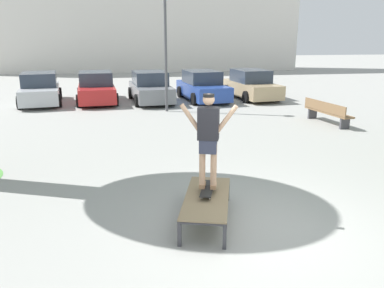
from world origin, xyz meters
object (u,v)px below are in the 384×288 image
at_px(skateboard, 208,189).
at_px(skater, 208,135).
at_px(car_blue, 202,87).
at_px(car_grey, 150,88).
at_px(park_bench, 327,112).
at_px(car_silver, 40,89).
at_px(light_post, 165,20).
at_px(skate_box, 207,199).
at_px(car_red, 96,88).
at_px(car_tan, 251,85).

relative_size(skateboard, skater, 0.49).
bearing_deg(car_blue, car_grey, 179.58).
distance_m(car_blue, park_bench, 7.15).
relative_size(skater, park_bench, 0.69).
height_order(car_silver, light_post, light_post).
xyz_separation_m(car_silver, car_grey, (5.33, -0.35, 0.00)).
distance_m(skate_box, light_post, 11.04).
xyz_separation_m(skater, car_silver, (-5.43, 13.41, -0.84)).
height_order(skater, light_post, light_post).
height_order(skate_box, skateboard, skateboard).
relative_size(skate_box, car_silver, 0.46).
xyz_separation_m(car_red, park_bench, (8.83, -6.59, -0.24)).
height_order(car_tan, park_bench, car_tan).
bearing_deg(car_tan, skate_box, -111.58).
distance_m(skate_box, skater, 1.13).
bearing_deg(skate_box, skateboard, 73.16).
xyz_separation_m(skater, light_post, (0.42, 10.34, 2.29)).
bearing_deg(car_silver, car_red, -0.34).
distance_m(skate_box, skateboard, 0.20).
bearing_deg(car_grey, skater, -89.59).
height_order(skate_box, light_post, light_post).
height_order(skater, car_tan, skater).
bearing_deg(car_blue, park_bench, -60.66).
xyz_separation_m(car_tan, light_post, (-4.82, -2.87, 3.13)).
xyz_separation_m(car_blue, car_tan, (2.67, 0.17, 0.00)).
relative_size(skate_box, car_grey, 0.47).
relative_size(skate_box, car_blue, 0.47).
relative_size(car_grey, car_blue, 0.99).
bearing_deg(car_red, light_post, -43.83).
height_order(car_silver, car_tan, same).
bearing_deg(light_post, car_blue, 51.40).
bearing_deg(car_red, car_blue, -3.80).
bearing_deg(light_post, car_silver, 152.32).
height_order(skateboard, car_red, car_red).
bearing_deg(car_grey, car_blue, -0.42).
distance_m(skater, park_bench, 9.19).
distance_m(skater, car_tan, 14.23).
relative_size(car_blue, park_bench, 1.79).
bearing_deg(skater, car_blue, 78.84).
bearing_deg(skateboard, car_blue, 78.84).
bearing_deg(skate_box, car_grey, 90.21).
height_order(car_red, car_tan, same).
bearing_deg(skateboard, car_tan, 68.37).
bearing_deg(car_silver, car_tan, -1.07).
bearing_deg(car_silver, skate_box, -68.34).
relative_size(car_red, park_bench, 1.77).
distance_m(skater, car_grey, 13.08).
bearing_deg(skater, skateboard, -108.75).
xyz_separation_m(car_red, car_grey, (2.67, -0.33, 0.00)).
bearing_deg(light_post, skater, -92.32).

